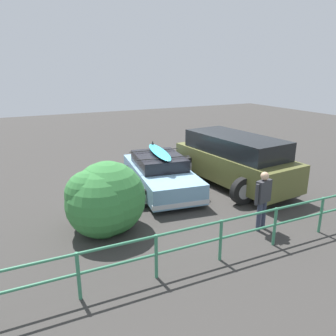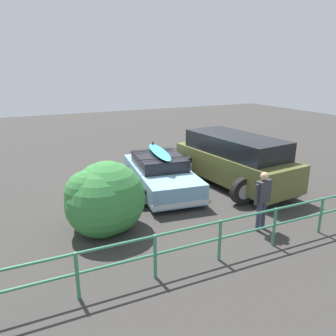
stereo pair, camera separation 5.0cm
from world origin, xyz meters
The scene contains 6 objects.
ground_plane centered at (0.00, 0.00, -0.01)m, with size 44.00×44.00×0.02m, color #383533.
sedan_car centered at (0.41, -0.18, 0.58)m, with size 2.71×4.51×1.49m.
suv_car centered at (-2.13, 0.65, 0.97)m, with size 2.99×5.12×1.86m.
person_bystander centered at (-0.67, 3.78, 0.96)m, with size 0.61×0.28×1.60m.
railing_fence centered at (1.90, 4.47, 0.65)m, with size 10.83×0.37×0.97m.
bush_near_left centered at (3.06, 1.93, 0.88)m, with size 2.11×2.16×1.95m.
Camera 1 is at (5.03, 9.72, 4.12)m, focal length 35.00 mm.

